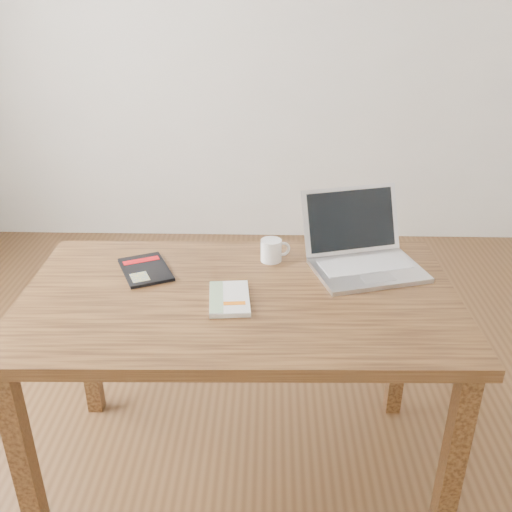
{
  "coord_description": "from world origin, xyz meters",
  "views": [
    {
      "loc": [
        -0.03,
        -1.69,
        1.64
      ],
      "look_at": [
        -0.07,
        -0.08,
        0.85
      ],
      "focal_mm": 40.0,
      "sensor_mm": 36.0,
      "label": 1
    }
  ],
  "objects_px": {
    "coffee_mug": "(272,250)",
    "white_guidebook": "(229,299)",
    "black_guidebook": "(145,269)",
    "desk": "(240,317)",
    "laptop": "(362,252)"
  },
  "relations": [
    {
      "from": "coffee_mug",
      "to": "white_guidebook",
      "type": "bearing_deg",
      "value": -130.49
    },
    {
      "from": "black_guidebook",
      "to": "coffee_mug",
      "type": "distance_m",
      "value": 0.44
    },
    {
      "from": "desk",
      "to": "black_guidebook",
      "type": "relative_size",
      "value": 5.35
    },
    {
      "from": "laptop",
      "to": "coffee_mug",
      "type": "relative_size",
      "value": 4.12
    },
    {
      "from": "laptop",
      "to": "coffee_mug",
      "type": "xyz_separation_m",
      "value": [
        -0.31,
        0.03,
        -0.01
      ]
    },
    {
      "from": "white_guidebook",
      "to": "laptop",
      "type": "xyz_separation_m",
      "value": [
        0.43,
        0.26,
        0.04
      ]
    },
    {
      "from": "laptop",
      "to": "coffee_mug",
      "type": "height_order",
      "value": "laptop"
    },
    {
      "from": "white_guidebook",
      "to": "desk",
      "type": "bearing_deg",
      "value": 54.68
    },
    {
      "from": "laptop",
      "to": "coffee_mug",
      "type": "bearing_deg",
      "value": 159.14
    },
    {
      "from": "white_guidebook",
      "to": "laptop",
      "type": "relative_size",
      "value": 0.48
    },
    {
      "from": "white_guidebook",
      "to": "black_guidebook",
      "type": "xyz_separation_m",
      "value": [
        -0.3,
        0.19,
        -0.0
      ]
    },
    {
      "from": "black_guidebook",
      "to": "coffee_mug",
      "type": "bearing_deg",
      "value": -12.46
    },
    {
      "from": "black_guidebook",
      "to": "coffee_mug",
      "type": "relative_size",
      "value": 2.47
    },
    {
      "from": "laptop",
      "to": "coffee_mug",
      "type": "distance_m",
      "value": 0.31
    },
    {
      "from": "coffee_mug",
      "to": "black_guidebook",
      "type": "bearing_deg",
      "value": 176.35
    }
  ]
}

